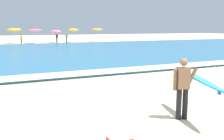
% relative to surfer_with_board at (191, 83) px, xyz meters
% --- Properties ---
extents(ground_plane, '(160.00, 160.00, 0.00)m').
position_rel_surfer_with_board_xyz_m(ground_plane, '(-1.60, 0.70, -1.03)').
color(ground_plane, beige).
extents(sea, '(120.00, 28.00, 0.14)m').
position_rel_surfer_with_board_xyz_m(sea, '(-1.60, 21.02, -0.96)').
color(sea, teal).
rests_on(sea, ground).
extents(surf_foam, '(120.00, 1.57, 0.01)m').
position_rel_surfer_with_board_xyz_m(surf_foam, '(-1.60, 7.62, -0.88)').
color(surf_foam, white).
rests_on(surf_foam, sea).
extents(surfer_with_board, '(1.25, 2.58, 1.73)m').
position_rel_surfer_with_board_xyz_m(surfer_with_board, '(0.00, 0.00, 0.00)').
color(surfer_with_board, black).
rests_on(surfer_with_board, ground).
extents(beach_umbrella_4, '(2.14, 2.16, 2.43)m').
position_rel_surfer_with_board_xyz_m(beach_umbrella_4, '(-1.26, 38.94, 1.12)').
color(beach_umbrella_4, beige).
rests_on(beach_umbrella_4, ground).
extents(beach_umbrella_5, '(2.03, 2.04, 2.31)m').
position_rel_surfer_with_board_xyz_m(beach_umbrella_5, '(1.70, 37.80, 1.04)').
color(beach_umbrella_5, beige).
rests_on(beach_umbrella_5, ground).
extents(beach_umbrella_6, '(1.71, 1.71, 2.09)m').
position_rel_surfer_with_board_xyz_m(beach_umbrella_6, '(5.18, 38.36, 0.77)').
color(beach_umbrella_6, beige).
rests_on(beach_umbrella_6, ground).
extents(beach_umbrella_7, '(1.74, 1.76, 2.36)m').
position_rel_surfer_with_board_xyz_m(beach_umbrella_7, '(8.11, 38.14, 1.06)').
color(beach_umbrella_7, beige).
rests_on(beach_umbrella_7, ground).
extents(beach_umbrella_8, '(1.97, 1.97, 2.34)m').
position_rel_surfer_with_board_xyz_m(beach_umbrella_8, '(12.84, 39.09, 1.12)').
color(beach_umbrella_8, beige).
rests_on(beach_umbrella_8, ground).
extents(beachgoer_near_row_left, '(0.32, 0.20, 1.58)m').
position_rel_surfer_with_board_xyz_m(beachgoer_near_row_left, '(4.98, 36.92, -0.18)').
color(beachgoer_near_row_left, '#383842').
rests_on(beachgoer_near_row_left, ground).
extents(beachgoer_near_row_mid, '(0.32, 0.20, 1.58)m').
position_rel_surfer_with_board_xyz_m(beachgoer_near_row_mid, '(6.34, 35.98, -0.18)').
color(beachgoer_near_row_mid, '#383842').
rests_on(beachgoer_near_row_mid, ground).
extents(beachgoer_near_row_right, '(0.32, 0.20, 1.58)m').
position_rel_surfer_with_board_xyz_m(beachgoer_near_row_right, '(-0.47, 37.26, -0.18)').
color(beachgoer_near_row_right, '#383842').
rests_on(beachgoer_near_row_right, ground).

